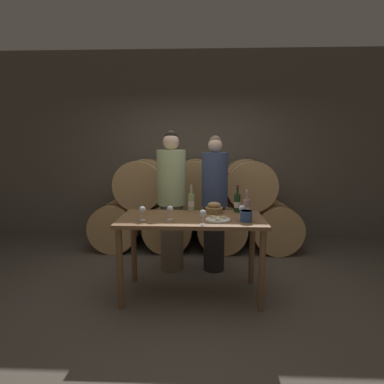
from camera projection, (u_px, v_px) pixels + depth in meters
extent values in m
plane|color=#564F44|center=(192.00, 294.00, 3.33)|extent=(10.00, 10.00, 0.00)
cube|color=#60594F|center=(196.00, 147.00, 5.22)|extent=(10.00, 0.12, 3.20)
cylinder|color=tan|center=(119.00, 223.00, 4.89)|extent=(0.74, 0.91, 0.74)
cylinder|color=#2D2D33|center=(114.00, 228.00, 4.60)|extent=(0.76, 0.02, 0.76)
cylinder|color=#2D2D33|center=(124.00, 219.00, 5.18)|extent=(0.76, 0.02, 0.76)
cylinder|color=tan|center=(170.00, 224.00, 4.86)|extent=(0.74, 0.91, 0.74)
cylinder|color=#2D2D33|center=(168.00, 229.00, 4.57)|extent=(0.76, 0.02, 0.76)
cylinder|color=#2D2D33|center=(172.00, 219.00, 5.15)|extent=(0.76, 0.02, 0.76)
cylinder|color=tan|center=(221.00, 224.00, 4.83)|extent=(0.74, 0.91, 0.74)
cylinder|color=#2D2D33|center=(222.00, 229.00, 4.54)|extent=(0.76, 0.02, 0.76)
cylinder|color=#2D2D33|center=(220.00, 220.00, 5.12)|extent=(0.76, 0.02, 0.76)
cylinder|color=tan|center=(273.00, 225.00, 4.80)|extent=(0.74, 0.91, 0.74)
cylinder|color=#2D2D33|center=(277.00, 230.00, 4.51)|extent=(0.76, 0.02, 0.76)
cylinder|color=#2D2D33|center=(269.00, 220.00, 5.09)|extent=(0.76, 0.02, 0.76)
cylinder|color=tan|center=(143.00, 183.00, 4.77)|extent=(0.74, 0.91, 0.74)
cylinder|color=#2D2D33|center=(140.00, 185.00, 4.48)|extent=(0.76, 0.02, 0.76)
cylinder|color=#2D2D33|center=(147.00, 181.00, 5.06)|extent=(0.76, 0.02, 0.76)
cylinder|color=tan|center=(195.00, 183.00, 4.74)|extent=(0.74, 0.91, 0.74)
cylinder|color=#2D2D33|center=(195.00, 186.00, 4.45)|extent=(0.76, 0.02, 0.76)
cylinder|color=#2D2D33|center=(196.00, 181.00, 5.03)|extent=(0.76, 0.02, 0.76)
cylinder|color=tan|center=(248.00, 183.00, 4.71)|extent=(0.74, 0.91, 0.74)
cylinder|color=#2D2D33|center=(251.00, 186.00, 4.42)|extent=(0.76, 0.02, 0.76)
cylinder|color=#2D2D33|center=(245.00, 181.00, 5.00)|extent=(0.76, 0.02, 0.76)
cylinder|color=brown|center=(120.00, 269.00, 2.99)|extent=(0.06, 0.06, 0.84)
cylinder|color=brown|center=(262.00, 271.00, 2.94)|extent=(0.06, 0.06, 0.84)
cylinder|color=brown|center=(134.00, 248.00, 3.58)|extent=(0.06, 0.06, 0.84)
cylinder|color=brown|center=(252.00, 250.00, 3.53)|extent=(0.06, 0.06, 0.84)
cube|color=brown|center=(192.00, 219.00, 3.19)|extent=(1.53, 0.72, 0.04)
cylinder|color=#756651|center=(172.00, 237.00, 3.95)|extent=(0.30, 0.30, 0.88)
cylinder|color=beige|center=(171.00, 177.00, 3.82)|extent=(0.37, 0.37, 0.70)
sphere|color=beige|center=(171.00, 142.00, 3.75)|extent=(0.20, 0.20, 0.20)
sphere|color=black|center=(171.00, 137.00, 3.75)|extent=(0.17, 0.17, 0.17)
cylinder|color=#232326|center=(214.00, 238.00, 3.93)|extent=(0.27, 0.27, 0.86)
cylinder|color=#3D4C75|center=(215.00, 180.00, 3.80)|extent=(0.33, 0.33, 0.68)
sphere|color=beige|center=(215.00, 145.00, 3.74)|extent=(0.18, 0.18, 0.18)
sphere|color=#75604C|center=(215.00, 141.00, 3.74)|extent=(0.15, 0.15, 0.15)
cylinder|color=#193819|center=(237.00, 203.00, 3.42)|extent=(0.07, 0.07, 0.21)
cylinder|color=#193819|center=(238.00, 191.00, 3.40)|extent=(0.03, 0.03, 0.08)
cylinder|color=maroon|center=(238.00, 186.00, 3.39)|extent=(0.03, 0.03, 0.02)
cylinder|color=white|center=(237.00, 204.00, 3.43)|extent=(0.07, 0.07, 0.07)
cylinder|color=#ADBC7F|center=(191.00, 202.00, 3.48)|extent=(0.07, 0.07, 0.20)
cylinder|color=#ADBC7F|center=(191.00, 190.00, 3.45)|extent=(0.03, 0.03, 0.08)
cylinder|color=#B7B7BC|center=(191.00, 186.00, 3.45)|extent=(0.03, 0.03, 0.02)
cylinder|color=white|center=(191.00, 204.00, 3.48)|extent=(0.07, 0.07, 0.06)
cylinder|color=#BC8E93|center=(247.00, 208.00, 3.19)|extent=(0.07, 0.07, 0.19)
cylinder|color=#BC8E93|center=(247.00, 196.00, 3.17)|extent=(0.03, 0.03, 0.08)
cylinder|color=#B7B7BC|center=(247.00, 191.00, 3.16)|extent=(0.03, 0.03, 0.02)
cylinder|color=white|center=(247.00, 210.00, 3.20)|extent=(0.07, 0.07, 0.06)
cylinder|color=#335693|center=(246.00, 216.00, 3.01)|extent=(0.12, 0.12, 0.11)
cylinder|color=#335693|center=(246.00, 211.00, 3.01)|extent=(0.13, 0.13, 0.01)
cylinder|color=olive|center=(214.00, 210.00, 3.39)|extent=(0.20, 0.20, 0.06)
ellipsoid|color=tan|center=(214.00, 205.00, 3.38)|extent=(0.15, 0.09, 0.07)
cylinder|color=white|center=(218.00, 220.00, 3.06)|extent=(0.26, 0.26, 0.01)
cube|color=#E0CC7F|center=(223.00, 217.00, 3.08)|extent=(0.07, 0.06, 0.02)
cube|color=beige|center=(213.00, 217.00, 3.10)|extent=(0.07, 0.07, 0.02)
cube|color=beige|center=(217.00, 219.00, 3.00)|extent=(0.05, 0.06, 0.02)
cylinder|color=white|center=(143.00, 220.00, 3.06)|extent=(0.06, 0.06, 0.00)
cylinder|color=white|center=(142.00, 216.00, 3.06)|extent=(0.01, 0.01, 0.08)
sphere|color=white|center=(142.00, 210.00, 3.04)|extent=(0.07, 0.07, 0.07)
cylinder|color=white|center=(170.00, 219.00, 3.09)|extent=(0.06, 0.06, 0.00)
cylinder|color=white|center=(170.00, 215.00, 3.08)|extent=(0.01, 0.01, 0.08)
sphere|color=white|center=(170.00, 209.00, 3.07)|extent=(0.07, 0.07, 0.07)
cylinder|color=white|center=(203.00, 224.00, 2.90)|extent=(0.06, 0.06, 0.00)
cylinder|color=white|center=(203.00, 220.00, 2.90)|extent=(0.01, 0.01, 0.08)
sphere|color=white|center=(203.00, 213.00, 2.89)|extent=(0.07, 0.07, 0.07)
cylinder|color=white|center=(242.00, 219.00, 3.12)|extent=(0.06, 0.06, 0.00)
cylinder|color=white|center=(242.00, 215.00, 3.12)|extent=(0.01, 0.01, 0.08)
sphere|color=white|center=(242.00, 208.00, 3.10)|extent=(0.07, 0.07, 0.07)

